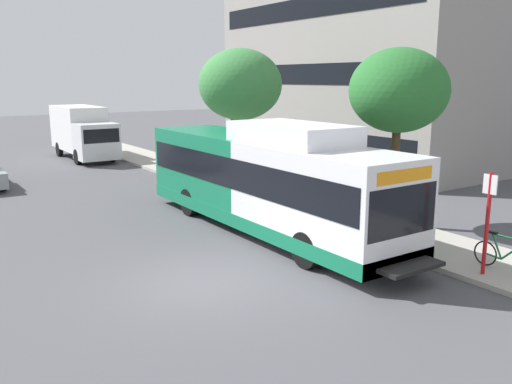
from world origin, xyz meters
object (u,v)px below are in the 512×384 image
at_px(bicycle_parked, 505,256).
at_px(street_tree_near_stop, 399,91).
at_px(street_tree_mid_block, 240,85).
at_px(box_truck_background, 83,131).
at_px(bus_stop_sign_pole, 488,216).
at_px(transit_bus, 266,180).

distance_m(bicycle_parked, street_tree_near_stop, 6.48).
bearing_deg(street_tree_near_stop, bicycle_parked, -104.95).
relative_size(street_tree_mid_block, box_truck_background, 0.89).
relative_size(street_tree_near_stop, box_truck_background, 0.83).
relative_size(bus_stop_sign_pole, box_truck_background, 0.37).
xyz_separation_m(transit_bus, box_truck_background, (-0.08, 19.85, 0.04)).
bearing_deg(box_truck_background, street_tree_mid_block, -72.83).
relative_size(bus_stop_sign_pole, street_tree_near_stop, 0.45).
distance_m(street_tree_near_stop, street_tree_mid_block, 9.35).
relative_size(transit_bus, street_tree_near_stop, 2.11).
distance_m(bicycle_parked, box_truck_background, 26.86).
bearing_deg(transit_bus, bicycle_parked, -68.94).
bearing_deg(street_tree_near_stop, transit_bus, 154.11).
xyz_separation_m(transit_bus, bus_stop_sign_pole, (2.02, -6.64, -0.05)).
distance_m(transit_bus, bicycle_parked, 7.42).
bearing_deg(bus_stop_sign_pole, street_tree_near_stop, 67.75).
relative_size(transit_bus, box_truck_background, 1.75).
bearing_deg(street_tree_near_stop, bus_stop_sign_pole, -112.25).
xyz_separation_m(bus_stop_sign_pole, box_truck_background, (-2.10, 26.50, 0.09)).
distance_m(transit_bus, box_truck_background, 19.85).
bearing_deg(bus_stop_sign_pole, bicycle_parked, -18.01).
xyz_separation_m(bicycle_parked, street_tree_near_stop, (1.32, 4.93, 3.99)).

